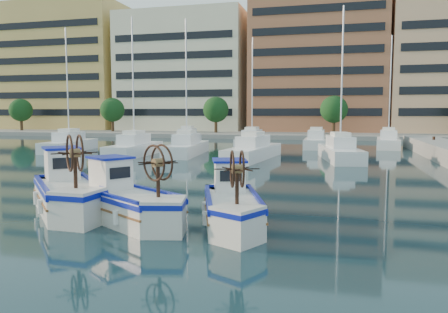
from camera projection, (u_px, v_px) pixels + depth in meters
ground at (187, 226)px, 13.82m from camera, size 300.00×300.00×0.00m
waterfront at (368, 69)px, 73.09m from camera, size 180.00×40.00×25.60m
yacht_marina at (266, 146)px, 41.02m from camera, size 42.42×23.31×11.50m
fishing_boat_a at (67, 190)px, 15.70m from camera, size 4.37×4.54×2.89m
fishing_boat_b at (126, 200)px, 14.26m from camera, size 4.34×3.61×2.65m
fishing_boat_c at (232, 203)px, 13.90m from camera, size 2.79×4.20×2.54m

